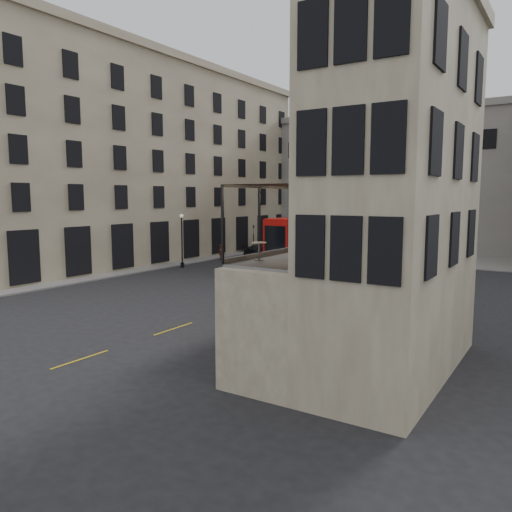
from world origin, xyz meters
The scene contains 31 objects.
ground centered at (0.00, 0.00, 0.00)m, with size 140.00×140.00×0.00m, color black.
host_building_main centered at (9.95, 0.00, 7.79)m, with size 7.26×11.40×15.10m.
host_frontage centered at (6.50, 0.00, 2.25)m, with size 3.00×11.00×4.50m, color beige.
cafe_floor centered at (6.50, 0.00, 4.55)m, with size 3.00×10.00×0.10m, color slate.
building_left centered at (-26.96, 20.00, 11.38)m, with size 14.60×50.60×22.00m.
gateway centered at (-5.00, 47.99, 9.39)m, with size 35.00×10.60×18.00m.
pavement_far centered at (-6.00, 38.00, 0.06)m, with size 40.00×12.00×0.12m, color slate.
pavement_left centered at (-22.00, 12.00, 0.06)m, with size 8.00×48.00×0.12m, color slate.
traffic_light_near centered at (-1.00, 12.00, 2.42)m, with size 0.16×0.20×3.80m.
traffic_light_far centered at (-15.00, 28.00, 2.42)m, with size 0.16×0.20×3.80m.
street_lamp_a centered at (-17.00, 18.00, 2.39)m, with size 0.36×0.36×5.33m.
street_lamp_b centered at (-6.00, 34.00, 2.39)m, with size 0.36×0.36×5.33m.
bus_near centered at (3.41, 5.47, 2.29)m, with size 2.66×10.27×4.07m.
bus_far centered at (-8.20, 27.77, 2.76)m, with size 3.23×12.40×4.91m.
car_a centered at (-7.80, 17.35, 0.81)m, with size 1.91×4.74×1.61m, color gray.
car_b centered at (-6.60, 29.38, 0.78)m, with size 1.65×4.74×1.56m, color #94090B.
car_c centered at (-14.23, 28.87, 0.82)m, with size 2.29×5.64×1.64m, color black.
bicycle centered at (-4.88, 16.33, 0.45)m, with size 0.60×1.72×0.90m, color gray.
cyclist centered at (-1.92, 15.65, 0.93)m, with size 0.68×0.45×1.86m, color yellow.
pedestrian_a centered at (-12.06, 33.11, 0.78)m, with size 0.75×0.59×1.55m, color gray.
pedestrian_b centered at (-11.10, 38.16, 0.82)m, with size 1.06×0.61×1.64m, color gray.
pedestrian_c centered at (1.09, 31.26, 0.87)m, with size 1.02×0.42×1.74m, color gray.
pedestrian_d centered at (1.00, 36.11, 0.78)m, with size 0.76×0.50×1.56m, color gray.
pedestrian_e centered at (-17.67, 25.31, 0.94)m, with size 0.68×0.45×1.88m, color gray.
cafe_table_near centered at (5.52, -3.33, 5.07)m, with size 0.57×0.57×0.71m.
cafe_table_mid centered at (5.75, -0.65, 5.15)m, with size 0.66×0.66×0.83m.
cafe_table_far centered at (5.74, 2.48, 5.10)m, with size 0.60×0.60×0.75m.
cafe_chair_a centered at (7.28, -2.46, 4.83)m, with size 0.39×0.39×0.75m.
cafe_chair_b centered at (7.48, -0.92, 4.88)m, with size 0.49×0.49×0.93m.
cafe_chair_c centered at (7.16, 0.90, 4.83)m, with size 0.46×0.46×0.77m.
cafe_chair_d centered at (7.66, 2.66, 4.84)m, with size 0.43×0.43×0.77m.
Camera 1 is at (15.77, -19.58, 7.08)m, focal length 35.00 mm.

